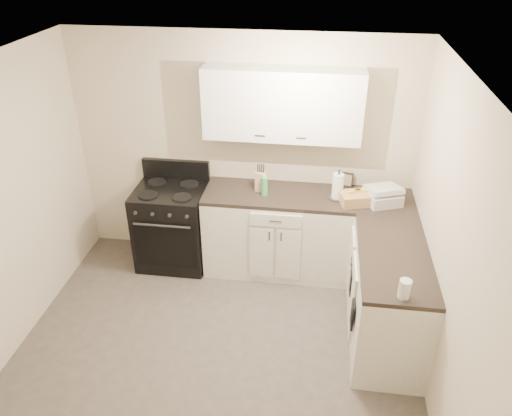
# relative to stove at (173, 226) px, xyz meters

# --- Properties ---
(floor) EXTENTS (3.60, 3.60, 0.00)m
(floor) POSITION_rel_stove_xyz_m (0.74, -1.48, -0.46)
(floor) COLOR #473F38
(floor) RESTS_ON ground
(ceiling) EXTENTS (3.60, 3.60, 0.00)m
(ceiling) POSITION_rel_stove_xyz_m (0.74, -1.48, 2.04)
(ceiling) COLOR white
(ceiling) RESTS_ON wall_back
(wall_back) EXTENTS (3.60, 0.00, 3.60)m
(wall_back) POSITION_rel_stove_xyz_m (0.74, 0.32, 0.79)
(wall_back) COLOR beige
(wall_back) RESTS_ON ground
(wall_right) EXTENTS (0.00, 3.60, 3.60)m
(wall_right) POSITION_rel_stove_xyz_m (2.54, -1.48, 0.79)
(wall_right) COLOR beige
(wall_right) RESTS_ON ground
(base_cabinets_back) EXTENTS (1.55, 0.60, 0.90)m
(base_cabinets_back) POSITION_rel_stove_xyz_m (1.16, 0.02, -0.01)
(base_cabinets_back) COLOR white
(base_cabinets_back) RESTS_ON floor
(base_cabinets_right) EXTENTS (0.60, 1.90, 0.90)m
(base_cabinets_right) POSITION_rel_stove_xyz_m (2.24, -0.63, -0.01)
(base_cabinets_right) COLOR white
(base_cabinets_right) RESTS_ON floor
(countertop_back) EXTENTS (1.55, 0.60, 0.04)m
(countertop_back) POSITION_rel_stove_xyz_m (1.16, 0.02, 0.46)
(countertop_back) COLOR black
(countertop_back) RESTS_ON base_cabinets_back
(countertop_right) EXTENTS (0.60, 1.90, 0.04)m
(countertop_right) POSITION_rel_stove_xyz_m (2.24, -0.63, 0.46)
(countertop_right) COLOR black
(countertop_right) RESTS_ON base_cabinets_right
(upper_cabinets) EXTENTS (1.55, 0.30, 0.70)m
(upper_cabinets) POSITION_rel_stove_xyz_m (1.16, 0.18, 1.38)
(upper_cabinets) COLOR white
(upper_cabinets) RESTS_ON wall_back
(stove) EXTENTS (0.75, 0.64, 0.90)m
(stove) POSITION_rel_stove_xyz_m (0.00, 0.00, 0.00)
(stove) COLOR black
(stove) RESTS_ON floor
(knife_block) EXTENTS (0.12, 0.11, 0.21)m
(knife_block) POSITION_rel_stove_xyz_m (0.97, 0.07, 0.59)
(knife_block) COLOR tan
(knife_block) RESTS_ON countertop_back
(paper_towel) EXTENTS (0.11, 0.11, 0.27)m
(paper_towel) POSITION_rel_stove_xyz_m (1.75, 0.00, 0.61)
(paper_towel) COLOR white
(paper_towel) RESTS_ON countertop_back
(soap_bottle) EXTENTS (0.09, 0.09, 0.20)m
(soap_bottle) POSITION_rel_stove_xyz_m (1.02, -0.02, 0.58)
(soap_bottle) COLOR green
(soap_bottle) RESTS_ON countertop_back
(picture_frame) EXTENTS (0.13, 0.07, 0.16)m
(picture_frame) POSITION_rel_stove_xyz_m (1.86, 0.28, 0.56)
(picture_frame) COLOR black
(picture_frame) RESTS_ON countertop_back
(wicker_basket) EXTENTS (0.38, 0.30, 0.11)m
(wicker_basket) POSITION_rel_stove_xyz_m (1.95, -0.07, 0.54)
(wicker_basket) COLOR tan
(wicker_basket) RESTS_ON countertop_right
(countertop_grill) EXTENTS (0.40, 0.39, 0.12)m
(countertop_grill) POSITION_rel_stove_xyz_m (2.20, -0.02, 0.54)
(countertop_grill) COLOR silver
(countertop_grill) RESTS_ON countertop_right
(glass_jar) EXTENTS (0.11, 0.11, 0.15)m
(glass_jar) POSITION_rel_stove_xyz_m (2.24, -1.48, 0.56)
(glass_jar) COLOR silver
(glass_jar) RESTS_ON countertop_right
(oven_mitt_near) EXTENTS (0.02, 0.14, 0.24)m
(oven_mitt_near) POSITION_rel_stove_xyz_m (1.92, -1.23, 0.04)
(oven_mitt_near) COLOR black
(oven_mitt_near) RESTS_ON base_cabinets_right
(oven_mitt_far) EXTENTS (0.02, 0.13, 0.23)m
(oven_mitt_far) POSITION_rel_stove_xyz_m (1.92, -0.82, 0.06)
(oven_mitt_far) COLOR black
(oven_mitt_far) RESTS_ON base_cabinets_right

